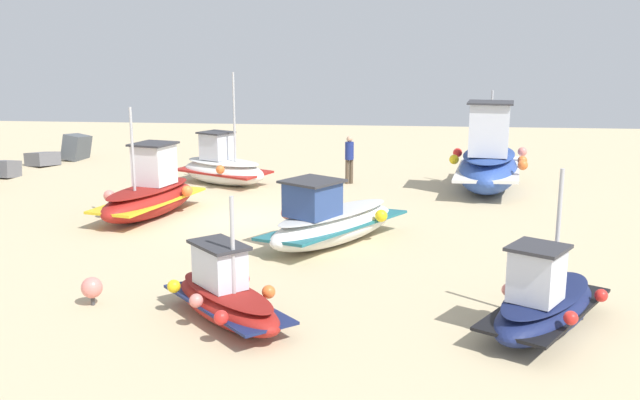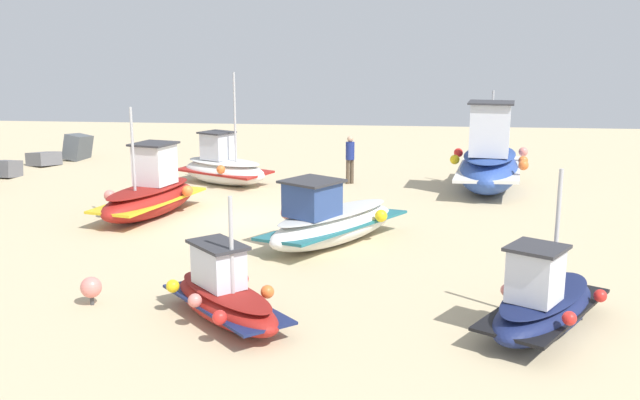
# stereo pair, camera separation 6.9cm
# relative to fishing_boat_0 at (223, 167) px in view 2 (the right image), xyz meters

# --- Properties ---
(ground_plane) EXTENTS (48.97, 48.97, 0.00)m
(ground_plane) POSITION_rel_fishing_boat_0_xyz_m (-5.17, -1.95, -0.61)
(ground_plane) COLOR #C6B289
(fishing_boat_0) EXTENTS (3.04, 3.92, 4.09)m
(fishing_boat_0) POSITION_rel_fishing_boat_0_xyz_m (0.00, 0.00, 0.00)
(fishing_boat_0) COLOR white
(fishing_boat_0) RESTS_ON ground_plane
(fishing_boat_1) EXTENTS (4.46, 2.48, 3.33)m
(fishing_boat_1) POSITION_rel_fishing_boat_0_xyz_m (-5.07, 0.96, 0.06)
(fishing_boat_1) COLOR maroon
(fishing_boat_1) RESTS_ON ground_plane
(fishing_boat_2) EXTENTS (4.73, 3.89, 1.85)m
(fishing_boat_2) POSITION_rel_fishing_boat_0_xyz_m (-7.46, -4.70, -0.02)
(fishing_boat_2) COLOR white
(fishing_boat_2) RESTS_ON ground_plane
(fishing_boat_3) EXTENTS (5.55, 2.96, 3.50)m
(fishing_boat_3) POSITION_rel_fishing_boat_0_xyz_m (-0.16, -9.52, 0.37)
(fishing_boat_3) COLOR #2D4C9E
(fishing_boat_3) RESTS_ON ground_plane
(fishing_boat_4) EXTENTS (3.11, 3.01, 2.45)m
(fishing_boat_4) POSITION_rel_fishing_boat_0_xyz_m (-12.83, -3.22, -0.14)
(fishing_boat_4) COLOR maroon
(fishing_boat_4) RESTS_ON ground_plane
(fishing_boat_5) EXTENTS (3.68, 2.93, 2.91)m
(fishing_boat_5) POSITION_rel_fishing_boat_0_xyz_m (-12.65, -9.03, -0.10)
(fishing_boat_5) COLOR navy
(fishing_boat_5) RESTS_ON ground_plane
(person_walking) EXTENTS (0.32, 0.32, 1.76)m
(person_walking) POSITION_rel_fishing_boat_0_xyz_m (0.57, -4.61, 0.41)
(person_walking) COLOR brown
(person_walking) RESTS_ON ground_plane
(mooring_buoy_0) EXTENTS (0.48, 0.48, 0.61)m
(mooring_buoy_0) POSITION_rel_fishing_boat_0_xyz_m (-9.29, -2.17, -0.25)
(mooring_buoy_0) COLOR #3F3F42
(mooring_buoy_0) RESTS_ON ground_plane
(mooring_buoy_1) EXTENTS (0.42, 0.42, 0.57)m
(mooring_buoy_1) POSITION_rel_fishing_boat_0_xyz_m (-12.34, -0.40, -0.25)
(mooring_buoy_1) COLOR #3F3F42
(mooring_buoy_1) RESTS_ON ground_plane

